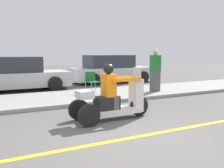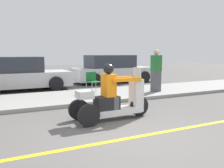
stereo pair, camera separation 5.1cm
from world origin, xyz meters
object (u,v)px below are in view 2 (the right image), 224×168
Objects in this scene: parked_car_lot_left at (113,70)px; parked_car_lot_far at (16,75)px; motorcycle_trike at (113,100)px; folding_chair_set_back at (93,80)px; spectator_far_back at (156,71)px.

parked_car_lot_left is 5.34m from parked_car_lot_far.
parked_car_lot_far reaches higher than motorcycle_trike.
folding_chair_set_back is 4.65m from parked_car_lot_left.
motorcycle_trike is at bearing -117.18° from parked_car_lot_left.
spectator_far_back is 6.17m from parked_car_lot_far.
parked_car_lot_far is at bearing -171.26° from parked_car_lot_left.
spectator_far_back is (3.35, 2.66, 0.43)m from motorcycle_trike.
parked_car_lot_left reaches higher than motorcycle_trike.
parked_car_lot_left is at bearing 85.81° from spectator_far_back.
motorcycle_trike is 1.24× the size of spectator_far_back.
spectator_far_back is at bearing -36.72° from parked_car_lot_far.
parked_car_lot_left is 1.04× the size of parked_car_lot_far.
folding_chair_set_back is at bearing -49.50° from parked_car_lot_far.
parked_car_lot_far is (-5.28, -0.81, -0.02)m from parked_car_lot_left.
folding_chair_set_back is 3.83m from parked_car_lot_far.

